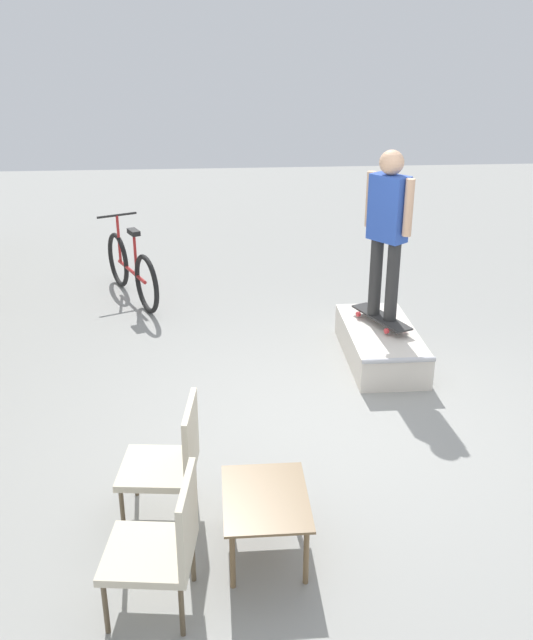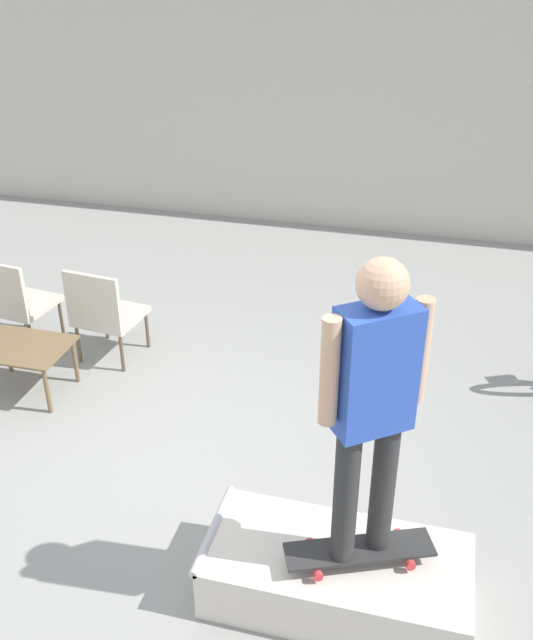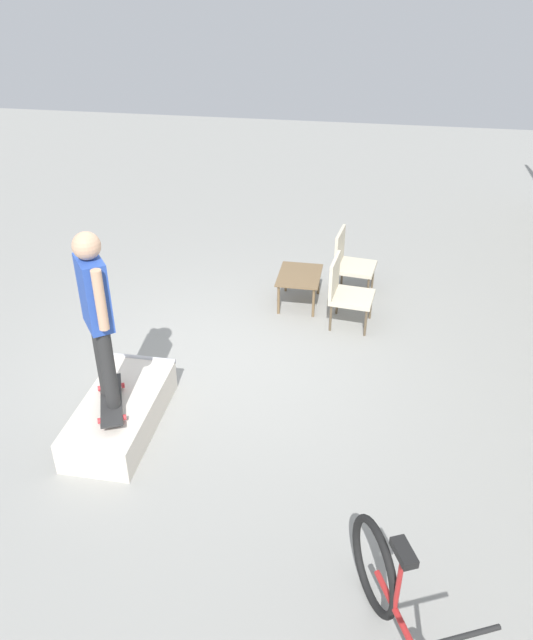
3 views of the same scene
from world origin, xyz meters
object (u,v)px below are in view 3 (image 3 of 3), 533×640
at_px(skate_ramp_box, 121,413).
at_px(skateboard_on_ramp, 111,400).
at_px(bicycle, 408,633).
at_px(coffee_table, 299,278).
at_px(patio_chair_left, 349,260).
at_px(patio_chair_right, 345,290).
at_px(person_skater, 96,307).

height_order(skate_ramp_box, skateboard_on_ramp, skateboard_on_ramp).
bearing_deg(bicycle, coffee_table, 170.64).
relative_size(patio_chair_left, patio_chair_right, 1.00).
relative_size(person_skater, bicycle, 1.03).
relative_size(coffee_table, patio_chair_left, 0.83).
relative_size(skate_ramp_box, patio_chair_left, 1.67).
distance_m(coffee_table, bicycle, 5.04).
xyz_separation_m(skateboard_on_ramp, patio_chair_left, (-3.40, 2.07, 0.06)).
distance_m(skateboard_on_ramp, patio_chair_left, 3.99).
distance_m(skate_ramp_box, patio_chair_left, 3.89).
xyz_separation_m(person_skater, coffee_table, (-2.96, 1.44, -1.08)).
height_order(skate_ramp_box, bicycle, bicycle).
distance_m(patio_chair_left, patio_chair_right, 0.87).
xyz_separation_m(skateboard_on_ramp, coffee_table, (-2.96, 1.44, -0.05)).
xyz_separation_m(skate_ramp_box, patio_chair_right, (-2.41, 2.05, 0.32)).
distance_m(patio_chair_left, bicycle, 5.35).
bearing_deg(coffee_table, skate_ramp_box, -26.63).
distance_m(patio_chair_right, bicycle, 4.49).
xyz_separation_m(coffee_table, patio_chair_left, (-0.45, 0.63, 0.11)).
bearing_deg(coffee_table, bicycle, 15.33).
relative_size(skate_ramp_box, patio_chair_right, 1.67).
relative_size(person_skater, coffee_table, 2.31).
xyz_separation_m(skateboard_on_ramp, bicycle, (1.90, 2.78, -0.04)).
relative_size(coffee_table, patio_chair_right, 0.83).
bearing_deg(patio_chair_right, bicycle, -164.69).
relative_size(skateboard_on_ramp, person_skater, 0.48).
xyz_separation_m(person_skater, bicycle, (1.90, 2.78, -1.07)).
height_order(skate_ramp_box, coffee_table, coffee_table).
relative_size(skate_ramp_box, skateboard_on_ramp, 1.80).
distance_m(person_skater, coffee_table, 3.46).
bearing_deg(skate_ramp_box, person_skater, -9.87).
xyz_separation_m(skate_ramp_box, skateboard_on_ramp, (0.12, -0.02, 0.25)).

